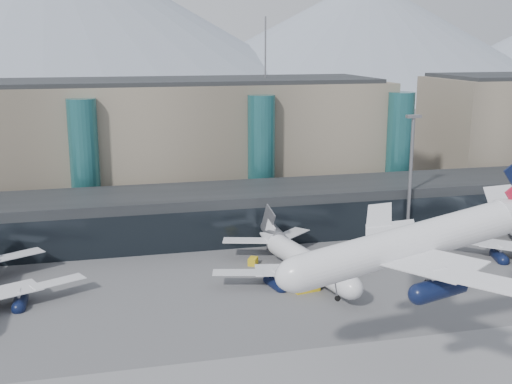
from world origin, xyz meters
TOP-DOWN VIEW (x-y plane):
  - ground at (0.00, 0.00)m, footprint 900.00×900.00m
  - concourse at (-0.02, 57.73)m, footprint 170.00×27.00m
  - terminal_main at (-25.00, 90.00)m, footprint 130.00×30.00m
  - teal_towers at (-14.99, 74.01)m, footprint 116.40×19.40m
  - mountain_ridge at (15.97, 380.00)m, footprint 910.00×400.00m
  - lightmast_mid at (30.00, 48.00)m, footprint 3.00×1.20m
  - hero_jet at (7.27, -2.25)m, footprint 37.46×38.80m
  - jet_parked_mid at (1.52, 32.37)m, footprint 33.76×34.61m
  - veh_b at (-5.24, 39.08)m, footprint 2.33×2.69m
  - veh_c at (24.60, 20.28)m, footprint 4.32×3.88m
  - veh_d at (30.59, 43.81)m, footprint 2.57×3.47m
  - veh_g at (17.62, 35.53)m, footprint 2.55×2.42m
  - veh_h at (0.31, 24.75)m, footprint 4.56×2.96m

SIDE VIEW (x-z plane):
  - ground at x=0.00m, z-range 0.00..0.00m
  - veh_g at x=17.62m, z-range 0.00..1.30m
  - veh_b at x=-5.24m, z-range 0.00..1.32m
  - veh_d at x=30.59m, z-range 0.00..1.77m
  - veh_c at x=24.60m, z-range 0.00..2.14m
  - veh_h at x=0.31m, z-range 0.00..2.33m
  - jet_parked_mid at x=1.52m, z-range -1.36..9.78m
  - concourse at x=-0.02m, z-range -0.03..9.97m
  - teal_towers at x=-14.99m, z-range -8.99..37.01m
  - lightmast_mid at x=30.00m, z-range 1.62..27.22m
  - terminal_main at x=-25.00m, z-range -0.06..30.94m
  - hero_jet at x=7.27m, z-range 11.59..24.08m
  - mountain_ridge at x=15.97m, z-range -9.26..100.74m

